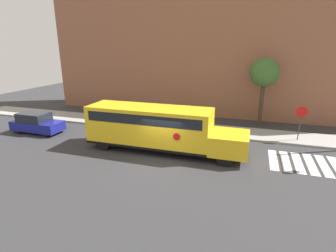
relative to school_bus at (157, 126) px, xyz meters
name	(u,v)px	position (x,y,z in m)	size (l,w,h in m)	color
ground_plane	(162,159)	(0.81, -1.24, -1.68)	(60.00, 60.00, 0.00)	#333335
sidewalk_strip	(187,128)	(0.81, 5.26, -1.60)	(44.00, 3.00, 0.15)	#9E9E99
building_backdrop	(204,53)	(0.81, 11.76, 4.37)	(32.00, 4.00, 12.10)	#935B42
crosswalk_stripes	(311,164)	(9.55, 0.76, -1.68)	(4.70, 3.20, 0.01)	white
school_bus	(157,126)	(0.00, 0.00, 0.00)	(10.56, 2.57, 2.94)	yellow
parked_car	(37,123)	(-10.60, 0.58, -0.89)	(4.11, 1.76, 1.63)	navy
stop_sign	(301,118)	(9.31, 4.66, 0.12)	(0.76, 0.10, 2.67)	#38383A
tree_near_sidewalk	(264,73)	(6.66, 8.22, 2.88)	(2.38, 2.38, 5.84)	#423323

